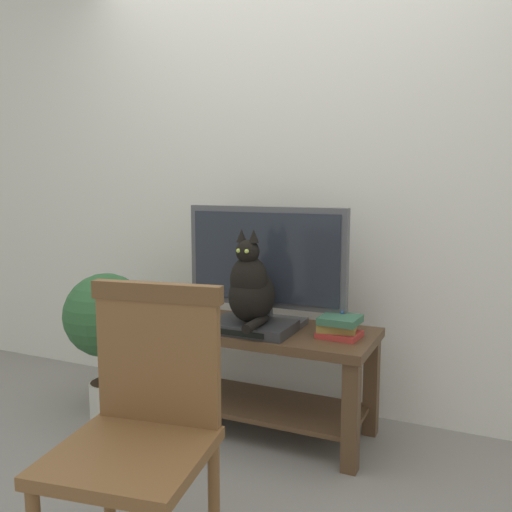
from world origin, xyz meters
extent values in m
plane|color=gray|center=(0.00, 0.00, 0.00)|extent=(12.00, 12.00, 0.00)
cube|color=silver|center=(0.00, 0.97, 1.40)|extent=(7.00, 0.12, 2.80)
cube|color=#513823|center=(-0.02, 0.50, 0.53)|extent=(1.15, 0.50, 0.04)
cube|color=#513823|center=(-0.54, 0.30, 0.25)|extent=(0.07, 0.07, 0.50)
cube|color=#513823|center=(0.51, 0.30, 0.25)|extent=(0.07, 0.07, 0.50)
cube|color=#513823|center=(-0.54, 0.70, 0.25)|extent=(0.07, 0.07, 0.50)
cube|color=#513823|center=(0.51, 0.70, 0.25)|extent=(0.07, 0.07, 0.50)
cube|color=#513823|center=(-0.02, 0.50, 0.14)|extent=(1.05, 0.42, 0.02)
cube|color=#4C4C51|center=(-0.02, 0.57, 0.56)|extent=(0.39, 0.20, 0.03)
cube|color=#4C4C51|center=(-0.02, 0.57, 0.61)|extent=(0.06, 0.04, 0.06)
cube|color=#4C4C51|center=(-0.02, 0.57, 0.90)|extent=(0.85, 0.05, 0.51)
cube|color=#232833|center=(-0.02, 0.54, 0.90)|extent=(0.79, 0.01, 0.45)
sphere|color=#2672F2|center=(0.39, 0.54, 0.66)|extent=(0.01, 0.01, 0.01)
cube|color=#2D2D30|center=(-0.02, 0.41, 0.57)|extent=(0.40, 0.26, 0.05)
cube|color=black|center=(-0.02, 0.27, 0.57)|extent=(0.24, 0.01, 0.03)
ellipsoid|color=black|center=(-0.02, 0.41, 0.73)|extent=(0.21, 0.28, 0.26)
ellipsoid|color=black|center=(-0.02, 0.37, 0.81)|extent=(0.18, 0.18, 0.23)
sphere|color=black|center=(-0.02, 0.36, 0.95)|extent=(0.11, 0.11, 0.11)
cone|color=black|center=(-0.05, 0.36, 1.02)|extent=(0.05, 0.05, 0.06)
cone|color=black|center=(0.01, 0.36, 1.02)|extent=(0.05, 0.05, 0.06)
sphere|color=#B2C64C|center=(-0.04, 0.30, 0.96)|extent=(0.02, 0.02, 0.02)
sphere|color=#B2C64C|center=(0.00, 0.30, 0.96)|extent=(0.02, 0.02, 0.02)
cylinder|color=black|center=(0.04, 0.31, 0.62)|extent=(0.05, 0.22, 0.04)
cylinder|color=brown|center=(-0.14, -0.52, 0.22)|extent=(0.04, 0.04, 0.44)
cylinder|color=brown|center=(0.24, -0.46, 0.22)|extent=(0.04, 0.04, 0.44)
cube|color=brown|center=(0.08, -0.69, 0.46)|extent=(0.52, 0.52, 0.04)
cube|color=brown|center=(0.05, -0.48, 0.71)|extent=(0.43, 0.10, 0.47)
cube|color=brown|center=(0.05, -0.48, 0.92)|extent=(0.45, 0.11, 0.06)
cube|color=#B2332D|center=(0.39, 0.49, 0.56)|extent=(0.20, 0.17, 0.03)
cube|color=olive|center=(0.38, 0.50, 0.59)|extent=(0.20, 0.16, 0.04)
cube|color=#38664C|center=(0.39, 0.50, 0.63)|extent=(0.19, 0.18, 0.03)
cylinder|color=beige|center=(-0.84, 0.31, 0.10)|extent=(0.21, 0.21, 0.20)
cylinder|color=#332319|center=(-0.84, 0.31, 0.19)|extent=(0.19, 0.19, 0.02)
cylinder|color=#4C3823|center=(-0.84, 0.31, 0.29)|extent=(0.04, 0.04, 0.19)
sphere|color=#2D5B33|center=(-0.84, 0.31, 0.57)|extent=(0.45, 0.45, 0.45)
camera|label=1|loc=(1.07, -1.93, 1.28)|focal=38.29mm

